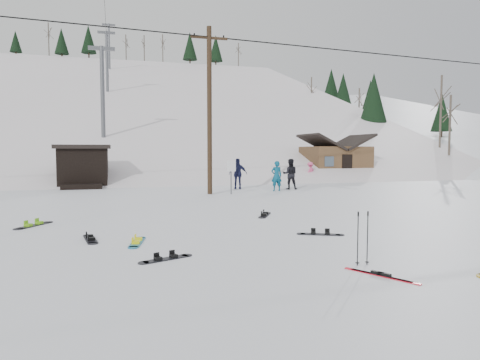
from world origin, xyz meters
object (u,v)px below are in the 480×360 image
object	(u,v)px
utility_pole	(209,108)
cabin	(335,161)
hero_snowboard	(137,242)
hero_skis	(381,275)

from	to	relation	value
utility_pole	cabin	distance (m)	16.71
utility_pole	hero_snowboard	bearing A→B (deg)	-110.54
hero_skis	utility_pole	bearing A→B (deg)	61.29
cabin	utility_pole	bearing A→B (deg)	-142.44
cabin	hero_skis	xyz separation A→B (m)	(-13.02, -25.93, -1.46)
utility_pole	cabin	world-z (taller)	utility_pole
cabin	hero_skis	distance (m)	29.05
cabin	hero_snowboard	size ratio (longest dim) A/B	3.86
hero_snowboard	hero_skis	bearing A→B (deg)	-122.91
hero_skis	cabin	bearing A→B (deg)	34.70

